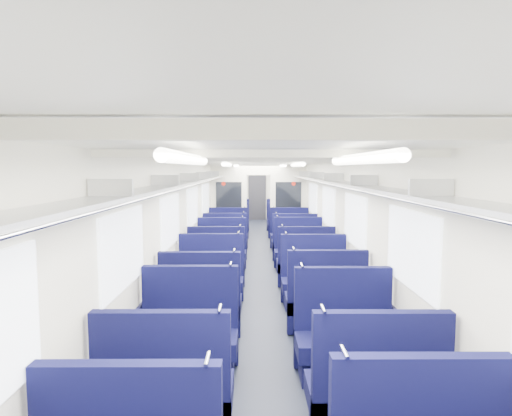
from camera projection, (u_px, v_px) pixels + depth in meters
name	position (u px, v px, depth m)	size (l,w,h in m)	color
floor	(260.00, 268.00, 9.41)	(2.80, 18.00, 0.01)	black
ceiling	(260.00, 161.00, 9.19)	(2.80, 18.00, 0.01)	white
wall_left	(196.00, 215.00, 9.30)	(0.02, 18.00, 2.35)	silver
dado_left	(197.00, 253.00, 9.37)	(0.03, 17.90, 0.70)	black
wall_right	(324.00, 215.00, 9.31)	(0.02, 18.00, 2.35)	silver
dado_right	(323.00, 253.00, 9.38)	(0.03, 17.90, 0.70)	black
wall_far	(257.00, 192.00, 18.26)	(2.80, 0.02, 2.35)	silver
luggage_rack_left	(204.00, 179.00, 9.22)	(0.36, 17.40, 0.18)	#B2B5BA
luggage_rack_right	(316.00, 179.00, 9.23)	(0.36, 17.40, 0.18)	#B2B5BA
windows	(260.00, 206.00, 8.82)	(2.78, 15.60, 0.75)	white
ceiling_fittings	(260.00, 164.00, 8.94)	(2.70, 16.06, 0.11)	silver
end_door	(257.00, 196.00, 18.22)	(0.75, 0.06, 2.00)	black
bulkhead	(259.00, 201.00, 12.59)	(2.80, 0.10, 2.35)	silver
seat_4	(166.00, 400.00, 3.40)	(1.05, 0.58, 1.17)	#0B0C36
seat_5	(375.00, 401.00, 3.39)	(1.05, 0.58, 1.17)	#0B0C36
seat_6	(189.00, 340.00, 4.59)	(1.05, 0.58, 1.17)	#0B0C36
seat_7	(344.00, 342.00, 4.53)	(1.05, 0.58, 1.17)	#0B0C36
seat_8	(201.00, 308.00, 5.66)	(1.05, 0.58, 1.17)	#0B0C36
seat_9	(325.00, 305.00, 5.77)	(1.05, 0.58, 1.17)	#0B0C36
seat_10	(211.00, 283.00, 6.88)	(1.05, 0.58, 1.17)	#0B0C36
seat_11	(314.00, 284.00, 6.82)	(1.05, 0.58, 1.17)	#0B0C36
seat_12	(217.00, 266.00, 8.02)	(1.05, 0.58, 1.17)	#0B0C36
seat_13	(305.00, 267.00, 8.01)	(1.05, 0.58, 1.17)	#0B0C36
seat_14	(222.00, 254.00, 9.15)	(1.05, 0.58, 1.17)	#0B0C36
seat_15	(298.00, 254.00, 9.23)	(1.05, 0.58, 1.17)	#0B0C36
seat_16	(225.00, 244.00, 10.36)	(1.05, 0.58, 1.17)	#0B0C36
seat_17	(294.00, 245.00, 10.22)	(1.05, 0.58, 1.17)	#0B0C36
seat_18	(228.00, 237.00, 11.48)	(1.05, 0.58, 1.17)	#0B0C36
seat_19	(290.00, 237.00, 11.52)	(1.05, 0.58, 1.17)	#0B0C36
seat_20	(232.00, 227.00, 13.39)	(1.05, 0.58, 1.17)	#0B0C36
seat_21	(284.00, 227.00, 13.49)	(1.05, 0.58, 1.17)	#0B0C36
seat_22	(234.00, 222.00, 14.65)	(1.05, 0.58, 1.17)	#0B0C36
seat_23	(282.00, 222.00, 14.73)	(1.05, 0.58, 1.17)	#0B0C36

